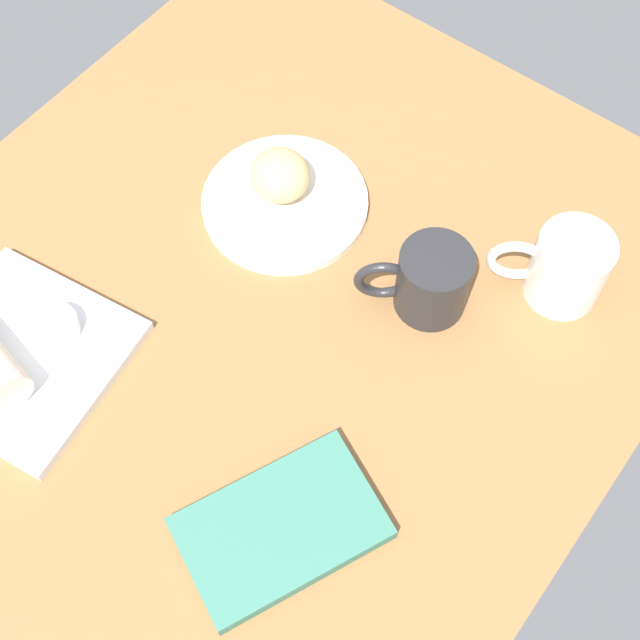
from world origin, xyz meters
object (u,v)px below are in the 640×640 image
at_px(sauce_cup, 55,326).
at_px(book_stack, 281,528).
at_px(round_plate, 285,203).
at_px(square_plate, 22,357).
at_px(second_mug, 565,267).
at_px(scone_pastry, 280,175).
at_px(coffee_mug, 430,280).

relative_size(sauce_cup, book_stack, 0.23).
relative_size(round_plate, sauce_cup, 3.83).
distance_m(square_plate, second_mug, 0.65).
height_order(scone_pastry, square_plate, scone_pastry).
bearing_deg(coffee_mug, round_plate, -91.70).
height_order(round_plate, scone_pastry, scone_pastry).
relative_size(square_plate, coffee_mug, 1.79).
height_order(square_plate, book_stack, book_stack).
relative_size(scone_pastry, second_mug, 0.60).
height_order(sauce_cup, book_stack, sauce_cup).
distance_m(square_plate, sauce_cup, 0.05).
bearing_deg(second_mug, square_plate, -43.72).
distance_m(scone_pastry, coffee_mug, 0.24).
xyz_separation_m(round_plate, sauce_cup, (0.32, -0.09, 0.02)).
relative_size(scone_pastry, book_stack, 0.33).
height_order(round_plate, second_mug, second_mug).
distance_m(coffee_mug, second_mug, 0.16).
height_order(square_plate, coffee_mug, coffee_mug).
xyz_separation_m(book_stack, coffee_mug, (-0.33, -0.04, 0.04)).
bearing_deg(book_stack, coffee_mug, -173.38).
bearing_deg(coffee_mug, sauce_cup, -45.97).
distance_m(square_plate, coffee_mug, 0.49).
bearing_deg(round_plate, square_plate, -16.14).
bearing_deg(sauce_cup, coffee_mug, 134.03).
distance_m(round_plate, sauce_cup, 0.33).
height_order(book_stack, coffee_mug, coffee_mug).
height_order(round_plate, square_plate, square_plate).
bearing_deg(second_mug, sauce_cup, -46.06).
bearing_deg(book_stack, round_plate, -142.01).
distance_m(scone_pastry, sauce_cup, 0.34).
distance_m(scone_pastry, square_plate, 0.39).
xyz_separation_m(square_plate, book_stack, (-0.03, 0.37, 0.00)).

